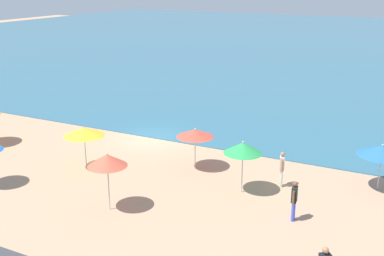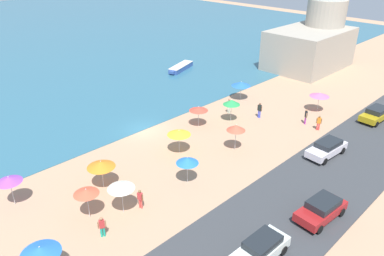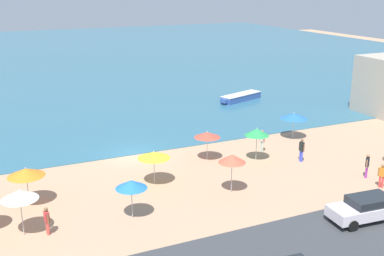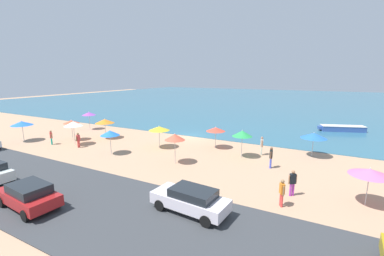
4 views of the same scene
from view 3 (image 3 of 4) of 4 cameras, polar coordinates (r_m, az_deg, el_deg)
ground_plane at (r=38.50m, az=-6.96°, el=-3.21°), size 160.00×160.00×0.00m
sea at (r=91.14m, az=-17.83°, el=7.82°), size 150.00×110.00×0.05m
beach_umbrella_1 at (r=30.88m, az=4.77°, el=-3.62°), size 1.77×1.77×2.70m
beach_umbrella_2 at (r=36.72m, az=7.70°, el=-0.48°), size 1.85×1.85×2.62m
beach_umbrella_4 at (r=30.89m, az=-19.08°, el=-4.99°), size 2.25×2.25×2.46m
beach_umbrella_6 at (r=36.60m, az=1.81°, el=-0.81°), size 2.00×2.00×2.31m
beach_umbrella_8 at (r=27.83m, az=-7.22°, el=-6.63°), size 1.84×1.84×2.43m
beach_umbrella_9 at (r=42.63m, az=11.98°, el=1.41°), size 2.34×2.34×2.36m
beach_umbrella_10 at (r=32.28m, az=-4.55°, el=-3.21°), size 2.20×2.20×2.38m
beach_umbrella_11 at (r=27.27m, az=-19.77°, el=-7.44°), size 1.97×1.97×2.72m
bather_0 at (r=39.11m, az=8.30°, el=-1.35°), size 0.32×0.55×1.82m
bather_2 at (r=37.50m, az=12.86°, el=-2.44°), size 0.26×0.57×1.80m
bather_3 at (r=27.54m, az=-16.82°, el=-10.33°), size 0.28×0.56×1.60m
bather_4 at (r=35.79m, az=20.05°, el=-4.09°), size 0.47×0.39×1.73m
bather_5 at (r=34.44m, az=21.60°, el=-5.13°), size 0.37×0.51×1.68m
parked_car_3 at (r=29.56m, az=20.01°, el=-8.87°), size 4.53×2.13×1.43m
skiff_nearshore at (r=55.90m, az=5.79°, el=3.66°), size 5.95×3.20×0.77m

